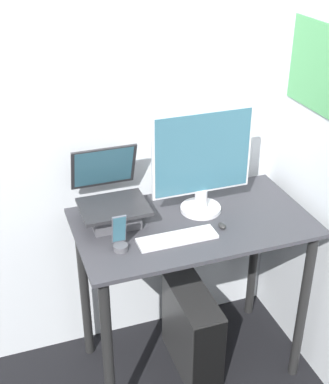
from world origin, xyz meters
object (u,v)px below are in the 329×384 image
Objects in this scene: monitor at (202,164)px; mouse at (222,226)px; laptop at (112,205)px; keyboard at (177,238)px; cell_phone at (120,239)px; computer_tower at (192,330)px.

monitor reaches higher than mouse.
laptop is at bearing 153.61° from mouse.
cell_phone reaches higher than keyboard.
cell_phone is at bearing -166.01° from computer_tower.
mouse is at bearing -26.39° from laptop.
computer_tower is at bearing 13.99° from cell_phone.
keyboard is at bearing -2.53° from cell_phone.
keyboard reaches higher than computer_tower.
cell_phone is (-0.49, -0.01, 0.04)m from mouse.
computer_tower is (0.36, -0.14, -0.76)m from laptop.
laptop is at bearing 83.08° from cell_phone.
laptop reaches higher than keyboard.
cell_phone reaches higher than computer_tower.
mouse is at bearing -79.81° from monitor.
monitor is 10.03× the size of mouse.
laptop is at bearing 132.50° from keyboard.
mouse reaches higher than computer_tower.
monitor is at bearing 56.02° from computer_tower.
monitor reaches higher than computer_tower.
keyboard is at bearing -47.50° from laptop.
laptop is 0.35m from keyboard.
monitor is 0.37m from keyboard.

